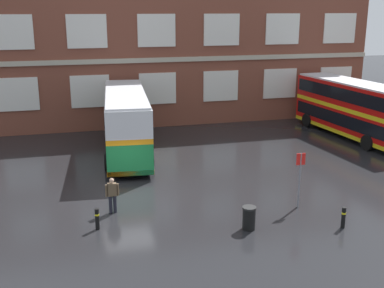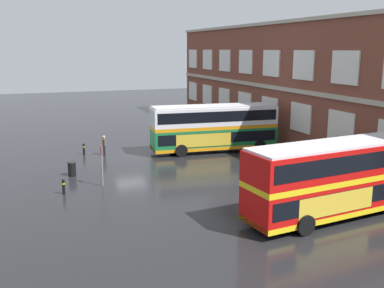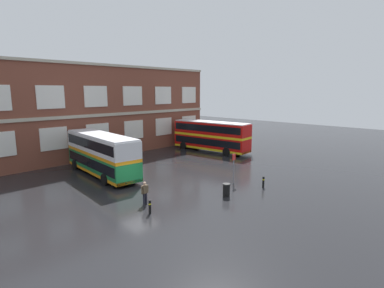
% 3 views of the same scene
% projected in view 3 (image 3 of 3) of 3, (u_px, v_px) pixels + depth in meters
% --- Properties ---
extents(ground_plane, '(120.00, 120.00, 0.00)m').
position_uv_depth(ground_plane, '(125.00, 189.00, 25.68)').
color(ground_plane, black).
extents(brick_terminal_building, '(46.71, 8.19, 11.40)m').
position_uv_depth(brick_terminal_building, '(38.00, 114.00, 35.01)').
color(brick_terminal_building, brown).
rests_on(brick_terminal_building, ground).
extents(double_decker_near, '(3.61, 11.19, 4.07)m').
position_uv_depth(double_decker_near, '(101.00, 154.00, 29.63)').
color(double_decker_near, '#197038').
rests_on(double_decker_near, ground).
extents(double_decker_middle, '(3.70, 11.20, 4.07)m').
position_uv_depth(double_decker_middle, '(211.00, 136.00, 41.43)').
color(double_decker_middle, red).
rests_on(double_decker_middle, ground).
extents(waiting_passenger, '(0.63, 0.25, 1.70)m').
position_uv_depth(waiting_passenger, '(145.00, 192.00, 22.11)').
color(waiting_passenger, black).
rests_on(waiting_passenger, ground).
extents(bus_stand_flag, '(0.44, 0.10, 2.70)m').
position_uv_depth(bus_stand_flag, '(234.00, 166.00, 27.00)').
color(bus_stand_flag, slate).
rests_on(bus_stand_flag, ground).
extents(station_litter_bin, '(0.60, 0.60, 1.03)m').
position_uv_depth(station_litter_bin, '(226.00, 190.00, 23.85)').
color(station_litter_bin, black).
rests_on(station_litter_bin, ground).
extents(safety_bollard_west, '(0.19, 0.19, 0.95)m').
position_uv_depth(safety_bollard_west, '(263.00, 182.00, 26.07)').
color(safety_bollard_west, black).
rests_on(safety_bollard_west, ground).
extents(safety_bollard_east, '(0.19, 0.19, 0.95)m').
position_uv_depth(safety_bollard_east, '(150.00, 207.00, 20.50)').
color(safety_bollard_east, black).
rests_on(safety_bollard_east, ground).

